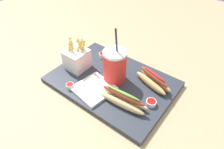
{
  "coord_description": "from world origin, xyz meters",
  "views": [
    {
      "loc": [
        0.37,
        -0.48,
        0.59
      ],
      "look_at": [
        0.0,
        0.0,
        0.05
      ],
      "focal_mm": 32.41,
      "sensor_mm": 36.0,
      "label": 1
    }
  ],
  "objects": [
    {
      "name": "soda_cup",
      "position": [
        0.01,
        0.01,
        0.09
      ],
      "size": [
        0.09,
        0.09,
        0.24
      ],
      "color": "red",
      "rests_on": "food_tray"
    },
    {
      "name": "ground_plane",
      "position": [
        0.0,
        0.0,
        -0.01
      ],
      "size": [
        2.4,
        2.4,
        0.02
      ],
      "primitive_type": "cube",
      "color": "tan"
    },
    {
      "name": "ketchup_cup_3",
      "position": [
        -0.13,
        0.1,
        0.03
      ],
      "size": [
        0.03,
        0.03,
        0.02
      ],
      "color": "white",
      "rests_on": "food_tray"
    },
    {
      "name": "ketchup_cup_2",
      "position": [
        0.19,
        -0.02,
        0.03
      ],
      "size": [
        0.04,
        0.04,
        0.02
      ],
      "color": "white",
      "rests_on": "food_tray"
    },
    {
      "name": "hot_dog_1",
      "position": [
        0.14,
        0.08,
        0.04
      ],
      "size": [
        0.17,
        0.1,
        0.06
      ],
      "color": "tan",
      "rests_on": "food_tray"
    },
    {
      "name": "fries_basket",
      "position": [
        -0.17,
        -0.02,
        0.06
      ],
      "size": [
        0.09,
        0.09,
        0.14
      ],
      "color": "white",
      "rests_on": "food_tray"
    },
    {
      "name": "ketchup_cup_1",
      "position": [
        -0.1,
        -0.14,
        0.03
      ],
      "size": [
        0.03,
        0.03,
        0.02
      ],
      "color": "white",
      "rests_on": "food_tray"
    },
    {
      "name": "food_tray",
      "position": [
        0.0,
        0.0,
        0.01
      ],
      "size": [
        0.49,
        0.34,
        0.02
      ],
      "primitive_type": "cube",
      "color": "#2D333D",
      "rests_on": "ground_plane"
    },
    {
      "name": "napkin_stack",
      "position": [
        -0.02,
        -0.09,
        0.03
      ],
      "size": [
        0.16,
        0.16,
        0.01
      ],
      "primitive_type": "cube",
      "rotation": [
        0.0,
        0.0,
        -0.15
      ],
      "color": "white",
      "rests_on": "food_tray"
    },
    {
      "name": "hot_dog_2",
      "position": [
        0.11,
        -0.08,
        0.04
      ],
      "size": [
        0.19,
        0.07,
        0.06
      ],
      "color": "#E5C689",
      "rests_on": "food_tray"
    }
  ]
}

